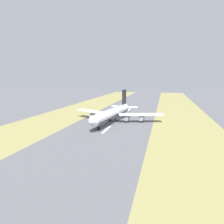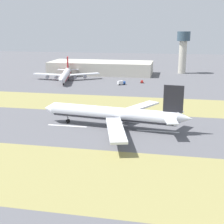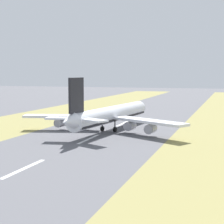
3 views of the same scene
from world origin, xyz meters
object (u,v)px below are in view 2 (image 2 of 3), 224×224
at_px(terminal_building, 101,68).
at_px(apron_car, 142,82).
at_px(service_truck, 121,83).
at_px(control_tower, 183,48).
at_px(airplane_parked_apron, 66,74).
at_px(airplane_main_jet, 116,115).

xyz_separation_m(terminal_building, apron_car, (-42.51, -42.61, -4.70)).
distance_m(service_truck, apron_car, 18.55).
distance_m(control_tower, airplane_parked_apron, 113.95).
bearing_deg(terminal_building, service_truck, -152.58).
bearing_deg(service_truck, airplane_parked_apron, 77.62).
xyz_separation_m(airplane_main_jet, apron_car, (115.18, -0.13, -5.02)).
relative_size(control_tower, airplane_parked_apron, 0.67).
bearing_deg(control_tower, service_truck, 146.87).
relative_size(airplane_main_jet, service_truck, 11.11).
bearing_deg(control_tower, terminal_building, 103.31).
bearing_deg(airplane_main_jet, terminal_building, 15.08).
bearing_deg(apron_car, terminal_building, 45.06).
distance_m(airplane_main_jet, terminal_building, 163.31).
bearing_deg(terminal_building, airplane_main_jet, -164.92).
bearing_deg(apron_car, airplane_main_jet, 179.94).
bearing_deg(terminal_building, control_tower, -76.69).
relative_size(control_tower, apron_car, 8.29).
bearing_deg(terminal_building, apron_car, -134.94).
relative_size(airplane_main_jet, airplane_parked_apron, 1.16).
bearing_deg(terminal_building, airplane_parked_apron, 155.50).
bearing_deg(airplane_main_jet, apron_car, -0.06).
bearing_deg(airplane_main_jet, control_tower, -10.39).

